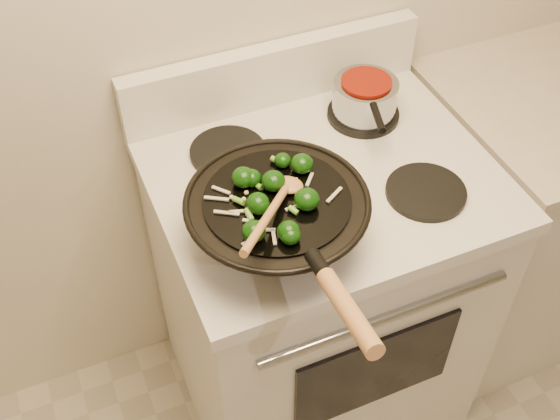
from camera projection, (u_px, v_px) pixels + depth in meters
name	position (u px, v px, depth m)	size (l,w,h in m)	color
stove	(316.00, 291.00, 1.94)	(0.78, 0.67, 1.08)	white
counter_unit	(560.00, 201.00, 2.20)	(0.89, 0.62, 0.91)	silver
wok	(278.00, 218.00, 1.41)	(0.37, 0.62, 0.21)	black
stirfry	(273.00, 197.00, 1.36)	(0.26, 0.24, 0.04)	#0C3207
wooden_spoon	(276.00, 203.00, 1.32)	(0.21, 0.24, 0.10)	#AF7744
saucepan	(365.00, 97.00, 1.71)	(0.16, 0.25, 0.09)	#93969B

